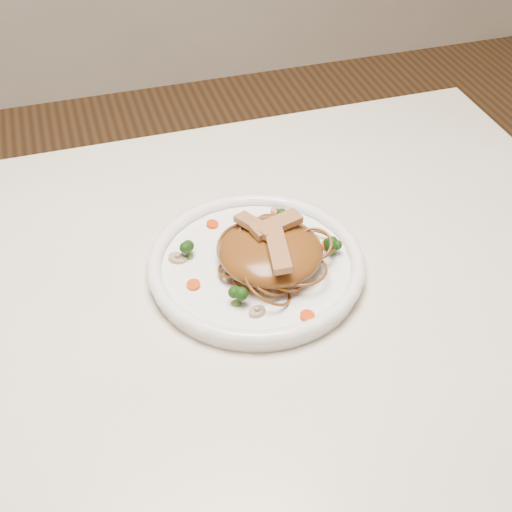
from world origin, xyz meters
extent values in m
cube|color=beige|center=(0.00, 0.00, 0.73)|extent=(1.20, 0.80, 0.04)
cylinder|color=brown|center=(0.54, 0.34, 0.35)|extent=(0.06, 0.06, 0.71)
cylinder|color=white|center=(0.07, 0.01, 0.76)|extent=(0.38, 0.38, 0.02)
ellipsoid|color=brown|center=(0.09, 0.01, 0.79)|extent=(0.17, 0.17, 0.05)
cube|color=#AC7B51|center=(0.10, 0.02, 0.82)|extent=(0.07, 0.04, 0.01)
cube|color=#AC7B51|center=(0.08, 0.03, 0.82)|extent=(0.05, 0.07, 0.01)
cube|color=#AC7B51|center=(0.09, -0.03, 0.82)|extent=(0.03, 0.08, 0.01)
cylinder|color=red|center=(0.13, 0.11, 0.77)|extent=(0.02, 0.02, 0.00)
cylinder|color=red|center=(-0.02, 0.00, 0.77)|extent=(0.02, 0.02, 0.00)
cylinder|color=red|center=(0.18, 0.02, 0.77)|extent=(0.03, 0.03, 0.00)
cylinder|color=red|center=(0.04, 0.11, 0.77)|extent=(0.02, 0.02, 0.00)
cylinder|color=red|center=(0.11, -0.10, 0.77)|extent=(0.02, 0.02, 0.00)
cylinder|color=tan|center=(0.05, -0.07, 0.77)|extent=(0.03, 0.03, 0.01)
cylinder|color=tan|center=(0.15, 0.06, 0.77)|extent=(0.03, 0.03, 0.01)
cylinder|color=tan|center=(-0.03, 0.05, 0.77)|extent=(0.03, 0.03, 0.01)
cylinder|color=tan|center=(0.14, 0.11, 0.77)|extent=(0.04, 0.04, 0.01)
camera|label=1|loc=(-0.13, -0.63, 1.38)|focal=47.88mm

